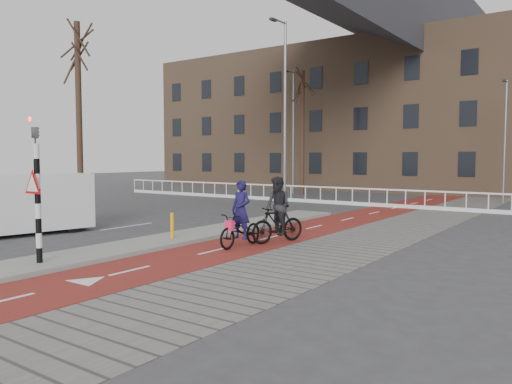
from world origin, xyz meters
The scene contains 16 objects.
ground centered at (0.00, 0.00, 0.00)m, with size 120.00×120.00×0.00m, color #38383A.
bike_lane centered at (1.50, 10.00, 0.01)m, with size 2.50×60.00×0.01m, color maroon.
sidewalk centered at (4.30, 10.00, 0.01)m, with size 3.00×60.00×0.01m, color slate.
curb_island centered at (-0.70, 4.00, 0.06)m, with size 1.80×16.00×0.12m, color gray.
traffic_signal centered at (-0.60, -2.02, 1.99)m, with size 0.80×0.80×3.68m.
bollard centered at (-0.59, 2.51, 0.52)m, with size 0.12×0.12×0.81m, color #E09E0C.
cyclist_near centered at (1.74, 3.03, 0.67)m, with size 0.67×1.91×1.98m.
cyclist_far centered at (2.24, 4.28, 0.86)m, with size 1.20×2.00×2.06m.
van centered at (-6.05, 0.45, 1.09)m, with size 2.89×5.13×2.08m.
railing centered at (-5.00, 17.00, 0.31)m, with size 28.00×0.10×0.99m.
townhouse_row centered at (-3.00, 32.00, 7.81)m, with size 46.00×10.00×15.90m.
tree_left centered at (-12.51, 7.64, 4.90)m, with size 0.32×0.32×9.79m, color black.
tree_mid centered at (-7.24, 22.21, 4.38)m, with size 0.28×0.28×8.75m, color black.
streetlight_near centered at (-1.44, 10.57, 4.37)m, with size 0.12×0.12×8.73m, color slate.
streetlight_left centered at (-8.32, 22.75, 4.46)m, with size 0.12×0.12×8.91m, color slate.
streetlight_right centered at (5.64, 23.30, 3.55)m, with size 0.12×0.12×7.10m, color slate.
Camera 1 is at (10.61, -8.73, 2.68)m, focal length 35.00 mm.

